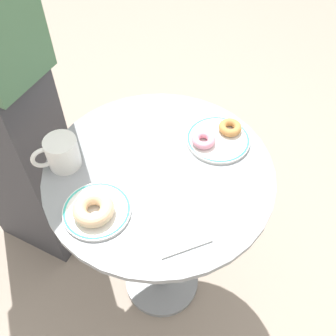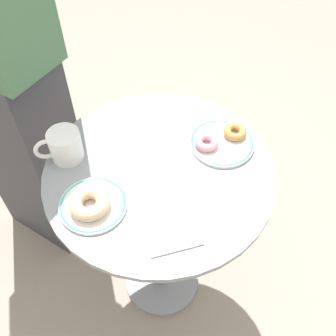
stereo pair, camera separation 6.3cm
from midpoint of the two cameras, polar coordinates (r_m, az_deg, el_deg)
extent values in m
cube|color=gray|center=(1.76, -1.93, -16.12)|extent=(7.00, 7.00, 0.02)
cylinder|color=gray|center=(1.10, -2.96, -0.65)|extent=(0.64, 0.64, 0.02)
cylinder|color=gray|center=(1.41, -2.35, -9.91)|extent=(0.06, 0.06, 0.71)
cylinder|color=gray|center=(1.74, -1.95, -15.83)|extent=(0.30, 0.30, 0.03)
cylinder|color=white|center=(1.03, -11.89, -6.10)|extent=(0.17, 0.17, 0.01)
torus|color=#38B2A8|center=(1.03, -11.92, -6.01)|extent=(0.17, 0.17, 0.01)
cylinder|color=white|center=(1.17, 5.59, 4.07)|extent=(0.19, 0.19, 0.01)
torus|color=#38B2A8|center=(1.17, 5.61, 4.18)|extent=(0.18, 0.18, 0.01)
torus|color=#E0B789|center=(1.01, -12.44, -5.83)|extent=(0.13, 0.13, 0.04)
torus|color=#BC7F42|center=(1.18, 7.37, 5.73)|extent=(0.07, 0.07, 0.02)
torus|color=pink|center=(1.14, 3.53, 3.99)|extent=(0.09, 0.09, 0.02)
cube|color=white|center=(0.99, -0.56, -8.52)|extent=(0.16, 0.16, 0.01)
cylinder|color=white|center=(1.12, -16.43, 2.06)|extent=(0.09, 0.09, 0.09)
torus|color=white|center=(1.12, -18.94, 1.35)|extent=(0.07, 0.02, 0.07)
cube|color=#3D3D42|center=(1.60, -21.41, 0.36)|extent=(0.37, 0.42, 0.91)
camera|label=1|loc=(0.03, -91.67, -2.06)|focal=42.51mm
camera|label=2|loc=(0.03, 88.33, 2.06)|focal=42.51mm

